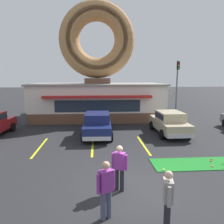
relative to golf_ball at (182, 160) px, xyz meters
name	(u,v)px	position (x,y,z in m)	size (l,w,h in m)	color
ground_plane	(134,188)	(-2.72, -2.35, -0.05)	(160.00, 160.00, 0.00)	#232326
donut_shop_building	(97,79)	(-3.94, 11.60, 3.69)	(12.30, 6.75, 10.96)	brown
putting_mat	(194,164)	(0.40, -0.35, -0.04)	(3.86, 1.49, 0.03)	#197523
mini_donut_mid_left	(212,166)	(1.07, -0.75, 0.00)	(0.13, 0.13, 0.04)	#D17F47
mini_donut_mid_centre	(212,159)	(1.48, 0.04, 0.00)	(0.13, 0.13, 0.04)	#A5724C
mini_donut_mid_right	(211,161)	(1.31, -0.18, 0.00)	(0.13, 0.13, 0.04)	#A5724C
mini_donut_far_left	(164,170)	(-1.20, -0.94, 0.00)	(0.13, 0.13, 0.04)	#E5C666
golf_ball	(182,160)	(0.00, 0.00, 0.00)	(0.04, 0.04, 0.04)	white
car_champagne	(169,122)	(1.04, 5.07, 0.82)	(1.99, 4.56, 1.60)	#BCAD89
car_navy	(97,123)	(-4.00, 4.89, 0.82)	(2.07, 4.60, 1.60)	navy
pedestrian_blue_sweater_man	(168,198)	(-2.23, -4.51, 0.84)	(0.31, 0.59, 1.62)	#232328
pedestrian_hooded_kid	(119,166)	(-3.27, -2.44, 0.86)	(0.54, 0.39, 1.65)	#232328
pedestrian_leather_jacket_man	(106,187)	(-3.81, -3.96, 0.89)	(0.53, 0.40, 1.70)	#474C66
trash_bin	(24,119)	(-10.09, 8.80, 0.45)	(0.57, 0.57, 0.97)	#51565B
traffic_light_pole	(177,79)	(5.19, 14.98, 3.66)	(0.28, 0.47, 5.80)	#595B60
parking_stripe_left	(40,147)	(-7.31, 2.65, -0.05)	(0.12, 3.60, 0.01)	yellow
parking_stripe_mid_left	(93,146)	(-4.31, 2.65, -0.05)	(0.12, 3.60, 0.01)	yellow
parking_stripe_centre	(143,145)	(-1.31, 2.65, -0.05)	(0.12, 3.60, 0.01)	yellow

